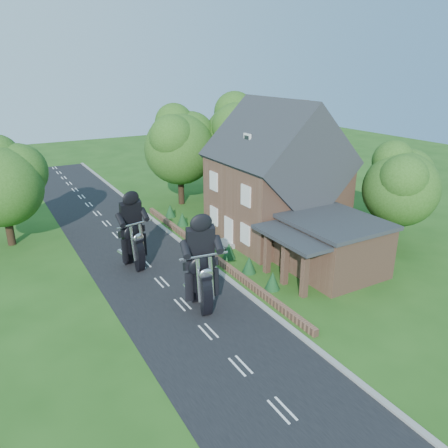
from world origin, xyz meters
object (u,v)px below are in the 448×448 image
garden_wall (209,253)px  house (276,180)px  motorcycle_lead (201,295)px  motorcycle_follow (134,257)px  annex (331,245)px

garden_wall → house: size_ratio=2.15×
motorcycle_lead → motorcycle_follow: motorcycle_lead is taller
annex → motorcycle_follow: 12.53m
garden_wall → annex: bearing=-46.2°
annex → motorcycle_lead: (-9.15, -0.09, -0.95)m
house → annex: house is taller
garden_wall → motorcycle_follow: motorcycle_follow is taller
motorcycle_follow → annex: bearing=136.6°
house → motorcycle_lead: 12.47m
garden_wall → house: (6.19, 1.00, 4.14)m
annex → house: bearing=84.8°
garden_wall → house: 7.52m
garden_wall → annex: annex is taller
garden_wall → motorcycle_lead: 6.92m
garden_wall → annex: 8.19m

